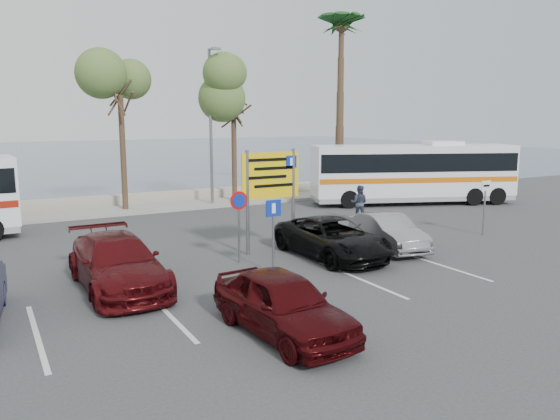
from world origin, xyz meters
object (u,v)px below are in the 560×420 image
direction_sign (271,183)px  street_lamp_right (211,119)px  pedestrian_far (359,203)px  car_red (283,304)px  suv_black (332,238)px  coach_bus_right (413,175)px  car_maroon (117,263)px  car_silver_b (388,232)px

direction_sign → street_lamp_right: bearing=79.1°
direction_sign → pedestrian_far: direction_sign is taller
car_red → suv_black: car_red is taller
direction_sign → pedestrian_far: (6.36, 3.30, -1.62)m
coach_bus_right → car_maroon: 19.18m
street_lamp_right → car_red: size_ratio=1.96×
car_maroon → pedestrian_far: bearing=21.8°
street_lamp_right → car_silver_b: 12.79m
coach_bus_right → car_silver_b: 11.09m
car_silver_b → coach_bus_right: bearing=53.6°
car_red → suv_black: bearing=42.1°
coach_bus_right → street_lamp_right: bearing=155.8°
direction_sign → suv_black: (1.45, -1.70, -1.77)m
street_lamp_right → car_silver_b: bearing=-81.2°
coach_bus_right → car_red: (-15.21, -12.55, -0.89)m
car_maroon → suv_black: car_maroon is taller
car_red → pedestrian_far: (9.65, 10.00, 0.11)m
street_lamp_right → car_red: (-5.29, -17.02, -3.90)m
direction_sign → car_silver_b: bearing=-23.8°
car_red → car_maroon: bearing=111.2°
suv_black → car_red: bearing=-134.2°
direction_sign → car_maroon: (-5.69, -1.70, -1.70)m
direction_sign → coach_bus_right: bearing=26.2°
street_lamp_right → suv_black: size_ratio=1.68×
car_maroon → direction_sign: bearing=15.9°
suv_black → pedestrian_far: (4.91, 5.00, 0.14)m
direction_sign → car_maroon: 6.18m
coach_bus_right → car_silver_b: (-8.07, -7.55, -0.95)m
suv_black → car_silver_b: (2.40, 0.00, -0.03)m
coach_bus_right → pedestrian_far: (-5.56, -2.55, -0.78)m
suv_black → car_maroon: bearing=179.3°
car_silver_b → pedestrian_far: size_ratio=2.38×
direction_sign → pedestrian_far: size_ratio=2.23×
car_red → coach_bus_right: bearing=35.1°
car_maroon → car_red: car_maroon is taller
street_lamp_right → pedestrian_far: bearing=-58.1°
car_maroon → car_silver_b: size_ratio=1.31×
pedestrian_far → car_silver_b: bearing=109.6°
car_red → pedestrian_far: 13.90m
direction_sign → car_silver_b: 4.57m
pedestrian_far → coach_bus_right: bearing=-109.1°
coach_bus_right → car_silver_b: size_ratio=2.88×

